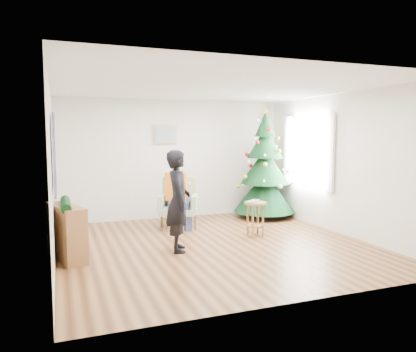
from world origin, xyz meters
name	(u,v)px	position (x,y,z in m)	size (l,w,h in m)	color
floor	(215,245)	(0.00, 0.00, 0.00)	(5.00, 5.00, 0.00)	brown
ceiling	(215,87)	(0.00, 0.00, 2.60)	(5.00, 5.00, 0.00)	white
wall_back	(174,159)	(0.00, 2.50, 1.30)	(5.00, 5.00, 0.00)	silver
wall_front	(301,185)	(0.00, -2.50, 1.30)	(5.00, 5.00, 0.00)	silver
wall_left	(52,172)	(-2.50, 0.00, 1.30)	(5.00, 5.00, 0.00)	silver
wall_right	(340,164)	(2.50, 0.00, 1.30)	(5.00, 5.00, 0.00)	silver
window_panel	(308,151)	(2.47, 1.00, 1.50)	(0.04, 1.30, 1.40)	white
curtains	(307,151)	(2.44, 1.00, 1.50)	(0.05, 1.75, 1.50)	white
christmas_tree	(265,168)	(1.90, 1.81, 1.10)	(1.36, 1.36, 2.45)	#3F2816
stool	(255,219)	(0.93, 0.35, 0.32)	(0.41, 0.41, 0.62)	brown
laptop	(255,201)	(0.93, 0.35, 0.63)	(0.34, 0.22, 0.03)	silver
armchair	(179,209)	(-0.20, 1.46, 0.37)	(0.91, 0.89, 0.99)	#95AA89
seated_person	(178,195)	(-0.23, 1.41, 0.67)	(0.53, 0.67, 1.30)	navy
standing_man	(178,201)	(-0.66, -0.11, 0.80)	(0.58, 0.38, 1.60)	black
game_controller	(189,184)	(-0.49, -0.14, 1.07)	(0.04, 0.13, 0.04)	white
console	(67,232)	(-2.33, 0.06, 0.40)	(0.30, 1.00, 0.80)	brown
garland	(66,204)	(-2.33, 0.06, 0.82)	(0.14, 0.14, 0.90)	black
tapestry	(54,154)	(-2.46, 0.30, 1.55)	(0.03, 1.50, 1.15)	black
framed_picture	(165,134)	(-0.20, 2.46, 1.85)	(0.52, 0.05, 0.42)	tan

